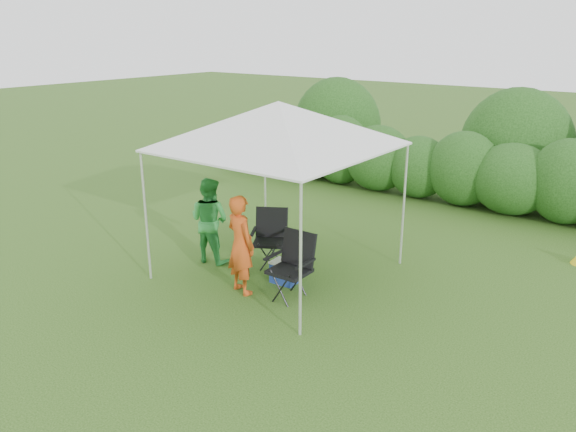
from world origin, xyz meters
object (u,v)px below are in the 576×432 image
Objects in this scene: chair_left at (271,234)px; man at (241,245)px; woman at (210,220)px; chair_right at (293,261)px; canopy at (278,125)px; cooler at (285,272)px.

chair_left is 0.63× the size of man.
chair_left is at bearing -59.97° from man.
chair_right is at bearing 164.02° from woman.
canopy is 2.14m from woman.
cooler is (0.66, -0.47, -0.37)m from chair_left.
canopy is at bearing 139.12° from chair_right.
woman reaches higher than chair_right.
chair_right is at bearing -41.49° from cooler.
chair_right is 1.32m from chair_left.
canopy reaches higher than man.
chair_left is (-1.06, 0.79, -0.02)m from chair_right.
chair_right reaches higher than cooler.
canopy reaches higher than chair_right.
chair_left is 1.20m from man.
man is 3.53× the size of cooler.
cooler is (-0.40, 0.32, -0.39)m from chair_right.
woman is at bearing -11.87° from man.
chair_left is 2.22× the size of cooler.
canopy is 1.95m from man.
cooler is at bearing 173.47° from woman.
chair_left is at bearing -159.07° from woman.
woman is 1.69m from cooler.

